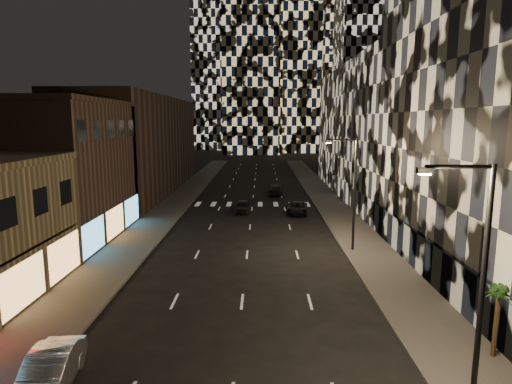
{
  "coord_description": "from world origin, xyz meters",
  "views": [
    {
      "loc": [
        1.11,
        -3.79,
        10.5
      ],
      "look_at": [
        0.78,
        23.34,
        6.0
      ],
      "focal_mm": 30.0,
      "sensor_mm": 36.0,
      "label": 1
    }
  ],
  "objects_px": {
    "streetlight_near": "(476,276)",
    "car_dark_rightlane": "(297,208)",
    "streetlight_far": "(352,187)",
    "palm_tree": "(499,298)",
    "car_dark_oncoming": "(276,190)",
    "car_silver_parked": "(49,372)",
    "car_dark_midlane": "(243,206)"
  },
  "relations": [
    {
      "from": "streetlight_near",
      "to": "car_dark_rightlane",
      "type": "relative_size",
      "value": 1.87
    },
    {
      "from": "car_silver_parked",
      "to": "car_dark_oncoming",
      "type": "height_order",
      "value": "car_silver_parked"
    },
    {
      "from": "car_dark_midlane",
      "to": "car_dark_oncoming",
      "type": "xyz_separation_m",
      "value": [
        4.22,
        12.26,
        0.02
      ]
    },
    {
      "from": "streetlight_far",
      "to": "palm_tree",
      "type": "height_order",
      "value": "streetlight_far"
    },
    {
      "from": "car_dark_midlane",
      "to": "car_dark_oncoming",
      "type": "relative_size",
      "value": 0.83
    },
    {
      "from": "streetlight_near",
      "to": "car_dark_oncoming",
      "type": "bearing_deg",
      "value": 96.23
    },
    {
      "from": "car_silver_parked",
      "to": "car_dark_midlane",
      "type": "xyz_separation_m",
      "value": [
        6.19,
        33.46,
        -0.07
      ]
    },
    {
      "from": "streetlight_far",
      "to": "palm_tree",
      "type": "distance_m",
      "value": 16.51
    },
    {
      "from": "car_dark_midlane",
      "to": "car_dark_oncoming",
      "type": "distance_m",
      "value": 12.97
    },
    {
      "from": "car_dark_oncoming",
      "to": "palm_tree",
      "type": "xyz_separation_m",
      "value": [
        8.3,
        -43.23,
        2.16
      ]
    },
    {
      "from": "streetlight_near",
      "to": "streetlight_far",
      "type": "distance_m",
      "value": 20.0
    },
    {
      "from": "streetlight_far",
      "to": "streetlight_near",
      "type": "bearing_deg",
      "value": -90.0
    },
    {
      "from": "car_silver_parked",
      "to": "car_dark_rightlane",
      "type": "xyz_separation_m",
      "value": [
        12.48,
        32.82,
        -0.11
      ]
    },
    {
      "from": "car_dark_oncoming",
      "to": "car_dark_rightlane",
      "type": "distance_m",
      "value": 13.06
    },
    {
      "from": "streetlight_near",
      "to": "streetlight_far",
      "type": "height_order",
      "value": "same"
    },
    {
      "from": "streetlight_near",
      "to": "palm_tree",
      "type": "bearing_deg",
      "value": 51.7
    },
    {
      "from": "car_dark_oncoming",
      "to": "car_dark_rightlane",
      "type": "xyz_separation_m",
      "value": [
        2.08,
        -12.9,
        -0.06
      ]
    },
    {
      "from": "car_silver_parked",
      "to": "car_dark_rightlane",
      "type": "relative_size",
      "value": 0.98
    },
    {
      "from": "car_silver_parked",
      "to": "palm_tree",
      "type": "bearing_deg",
      "value": 0.73
    },
    {
      "from": "streetlight_far",
      "to": "car_dark_midlane",
      "type": "height_order",
      "value": "streetlight_far"
    },
    {
      "from": "streetlight_far",
      "to": "car_dark_oncoming",
      "type": "bearing_deg",
      "value": 100.72
    },
    {
      "from": "car_silver_parked",
      "to": "car_dark_oncoming",
      "type": "distance_m",
      "value": 46.89
    },
    {
      "from": "car_dark_oncoming",
      "to": "car_dark_rightlane",
      "type": "height_order",
      "value": "car_dark_oncoming"
    },
    {
      "from": "streetlight_near",
      "to": "streetlight_far",
      "type": "xyz_separation_m",
      "value": [
        0.0,
        20.0,
        0.0
      ]
    },
    {
      "from": "streetlight_near",
      "to": "streetlight_far",
      "type": "relative_size",
      "value": 1.0
    },
    {
      "from": "car_dark_oncoming",
      "to": "palm_tree",
      "type": "distance_m",
      "value": 44.07
    },
    {
      "from": "streetlight_near",
      "to": "streetlight_far",
      "type": "bearing_deg",
      "value": 90.0
    },
    {
      "from": "car_silver_parked",
      "to": "car_dark_rightlane",
      "type": "height_order",
      "value": "car_silver_parked"
    },
    {
      "from": "car_dark_midlane",
      "to": "car_dark_rightlane",
      "type": "xyz_separation_m",
      "value": [
        6.3,
        -0.63,
        -0.04
      ]
    },
    {
      "from": "palm_tree",
      "to": "streetlight_far",
      "type": "bearing_deg",
      "value": 101.11
    },
    {
      "from": "car_dark_rightlane",
      "to": "car_silver_parked",
      "type": "bearing_deg",
      "value": -104.44
    },
    {
      "from": "streetlight_near",
      "to": "palm_tree",
      "type": "xyz_separation_m",
      "value": [
        3.15,
        3.98,
        -2.46
      ]
    }
  ]
}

